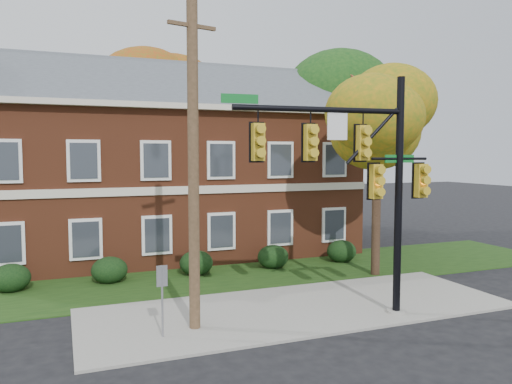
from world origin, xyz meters
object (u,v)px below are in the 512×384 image
object	(u,v)px
hedge_left	(109,270)
tree_right_rear	(352,103)
utility_pole	(193,166)
hedge_far_right	(342,251)
hedge_center	(196,263)
sign_post	(162,289)
hedge_right	(273,257)
hedge_far_left	(11,278)
tree_far_rear	(165,97)
apartment_building	(169,156)
tree_near_right	(385,115)
traffic_signal	(360,170)

from	to	relation	value
hedge_left	tree_right_rear	xyz separation A→B (m)	(14.81, 6.11, 7.60)
hedge_left	utility_pole	distance (m)	7.83
utility_pole	hedge_far_right	bearing A→B (deg)	23.33
hedge_left	utility_pole	bearing A→B (deg)	-74.08
hedge_center	sign_post	xyz separation A→B (m)	(-2.69, -6.73, 0.87)
utility_pole	sign_post	xyz separation A→B (m)	(-1.00, -0.38, -3.33)
hedge_right	utility_pole	distance (m)	9.22
hedge_far_left	hedge_left	xyz separation A→B (m)	(3.50, 0.00, 0.00)
hedge_far_left	hedge_center	xyz separation A→B (m)	(7.00, 0.00, 0.00)
hedge_far_left	sign_post	size ratio (longest dim) A/B	0.68
tree_far_rear	hedge_far_left	bearing A→B (deg)	-122.50
hedge_left	hedge_center	size ratio (longest dim) A/B	1.00
hedge_right	hedge_far_left	bearing A→B (deg)	180.00
apartment_building	tree_near_right	distance (m)	10.97
tree_far_rear	traffic_signal	xyz separation A→B (m)	(1.88, -20.35, -4.24)
hedge_right	sign_post	size ratio (longest dim) A/B	0.68
sign_post	hedge_right	bearing A→B (deg)	47.15
tree_right_rear	hedge_right	bearing A→B (deg)	-141.98
hedge_far_left	hedge_left	size ratio (longest dim) A/B	1.00
hedge_center	sign_post	bearing A→B (deg)	-111.76
hedge_far_right	utility_pole	xyz separation A→B (m)	(-8.69, -6.35, 4.20)
hedge_far_right	tree_near_right	xyz separation A→B (m)	(0.22, -2.83, 6.14)
apartment_building	tree_near_right	xyz separation A→B (m)	(7.22, -8.09, 1.68)
hedge_left	tree_far_rear	xyz separation A→B (m)	(4.84, 13.09, 8.32)
apartment_building	traffic_signal	distance (m)	12.93
apartment_building	hedge_far_right	size ratio (longest dim) A/B	13.43
tree_far_rear	hedge_far_right	bearing A→B (deg)	-66.63
tree_right_rear	sign_post	xyz separation A→B (m)	(-14.00, -12.84, -6.73)
hedge_far_right	tree_far_rear	size ratio (longest dim) A/B	0.12
sign_post	utility_pole	bearing A→B (deg)	20.46
tree_far_rear	hedge_center	bearing A→B (deg)	-95.85
tree_far_rear	apartment_building	bearing A→B (deg)	-99.71
tree_near_right	tree_far_rear	distance (m)	17.12
tree_near_right	tree_right_rear	bearing A→B (deg)	65.42
hedge_far_right	hedge_left	bearing A→B (deg)	180.00
hedge_center	hedge_right	distance (m)	3.50
apartment_building	sign_post	distance (m)	12.80
hedge_far_left	sign_post	xyz separation A→B (m)	(4.31, -6.73, 0.87)
hedge_left	tree_right_rear	distance (m)	17.74
tree_right_rear	utility_pole	size ratio (longest dim) A/B	1.14
hedge_center	utility_pole	world-z (taller)	utility_pole
tree_far_rear	hedge_right	bearing A→B (deg)	-80.64
hedge_center	traffic_signal	bearing A→B (deg)	-66.07
hedge_far_left	tree_near_right	bearing A→B (deg)	-11.27
tree_far_rear	utility_pole	world-z (taller)	tree_far_rear
hedge_left	tree_near_right	bearing A→B (deg)	-14.81
traffic_signal	apartment_building	bearing A→B (deg)	108.73
hedge_far_left	hedge_right	bearing A→B (deg)	0.00
utility_pole	apartment_building	bearing A→B (deg)	68.87
tree_right_rear	sign_post	bearing A→B (deg)	-137.47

